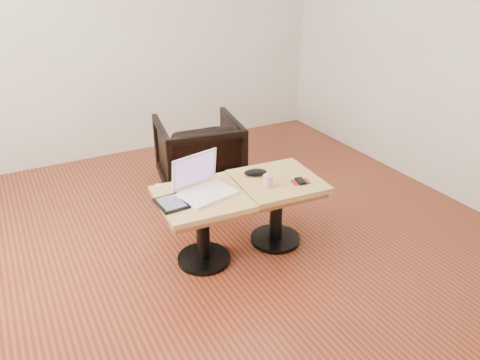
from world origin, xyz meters
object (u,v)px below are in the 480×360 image
laptop (203,186)px  armchair (199,153)px  striped_cup (268,181)px  side_table_left (202,213)px  side_table_right (277,195)px

laptop → armchair: size_ratio=0.57×
laptop → striped_cup: 0.45m
side_table_left → laptop: 0.19m
laptop → armchair: bearing=55.5°
side_table_left → striped_cup: size_ratio=6.99×
side_table_right → striped_cup: 0.23m
side_table_left → armchair: (0.46, 1.11, -0.06)m
armchair → side_table_left: bearing=77.3°
laptop → armchair: (0.43, 1.08, -0.25)m
laptop → side_table_left: bearing=-145.8°
laptop → striped_cup: (0.44, -0.13, -0.01)m
armchair → striped_cup: bearing=100.1°
side_table_left → striped_cup: (0.47, -0.10, 0.18)m
side_table_right → laptop: bearing=178.3°
striped_cup → side_table_right: bearing=29.8°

